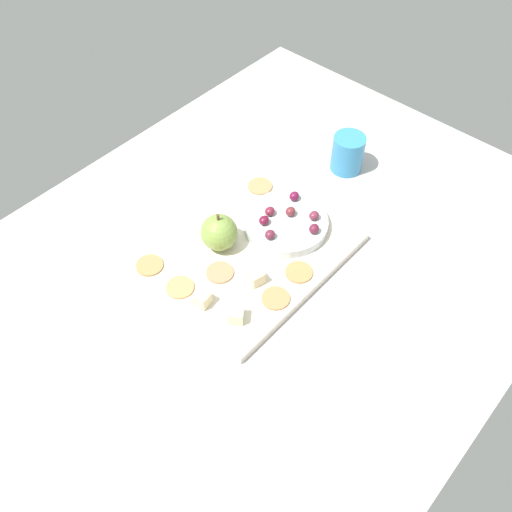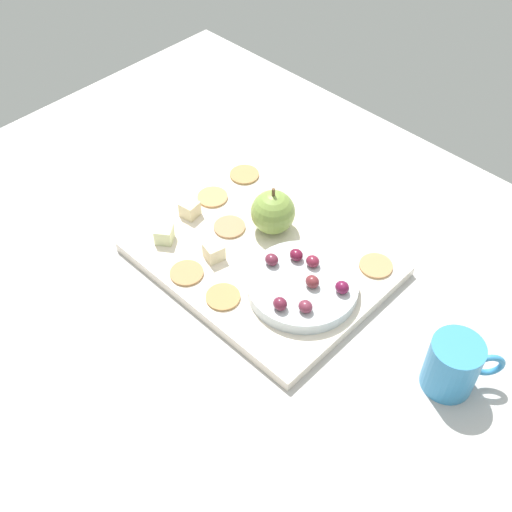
{
  "view_description": "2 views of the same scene",
  "coord_description": "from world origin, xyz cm",
  "px_view_note": "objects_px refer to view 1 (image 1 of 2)",
  "views": [
    {
      "loc": [
        -47.48,
        -41.24,
        82.1
      ],
      "look_at": [
        -1.83,
        -0.38,
        7.11
      ],
      "focal_mm": 39.39,
      "sensor_mm": 36.0,
      "label": 1
    },
    {
      "loc": [
        44.02,
        -44.13,
        73.5
      ],
      "look_at": [
        1.5,
        -0.48,
        7.92
      ],
      "focal_mm": 45.14,
      "sensor_mm": 36.0,
      "label": 2
    }
  ],
  "objects_px": {
    "grape_0": "(314,216)",
    "apple_whole": "(219,232)",
    "cheese_cube_0": "(256,277)",
    "cup": "(348,153)",
    "grape_6": "(264,220)",
    "serving_dish": "(286,223)",
    "grape_2": "(270,211)",
    "cheese_cube_2": "(236,315)",
    "platter": "(253,252)",
    "cheese_cube_1": "(202,299)",
    "cracker_1": "(150,265)",
    "grape_5": "(294,196)",
    "grape_4": "(291,211)",
    "cracker_0": "(180,287)",
    "grape_1": "(270,235)",
    "cracker_3": "(299,272)",
    "cracker_4": "(276,298)",
    "grape_3": "(314,229)",
    "cracker_2": "(260,186)",
    "cracker_5": "(220,273)"
  },
  "relations": [
    {
      "from": "grape_1",
      "to": "grape_5",
      "type": "relative_size",
      "value": 1.0
    },
    {
      "from": "cracker_2",
      "to": "cup",
      "type": "distance_m",
      "value": 0.2
    },
    {
      "from": "grape_6",
      "to": "grape_0",
      "type": "bearing_deg",
      "value": -40.72
    },
    {
      "from": "cracker_1",
      "to": "cracker_3",
      "type": "xyz_separation_m",
      "value": [
        0.16,
        -0.2,
        0.0
      ]
    },
    {
      "from": "cracker_4",
      "to": "grape_0",
      "type": "bearing_deg",
      "value": 18.09
    },
    {
      "from": "grape_2",
      "to": "grape_4",
      "type": "relative_size",
      "value": 1.0
    },
    {
      "from": "grape_0",
      "to": "grape_6",
      "type": "relative_size",
      "value": 1.0
    },
    {
      "from": "grape_5",
      "to": "cracker_0",
      "type": "bearing_deg",
      "value": 175.72
    },
    {
      "from": "cracker_1",
      "to": "cracker_4",
      "type": "height_order",
      "value": "same"
    },
    {
      "from": "cheese_cube_2",
      "to": "grape_6",
      "type": "height_order",
      "value": "grape_6"
    },
    {
      "from": "cracker_1",
      "to": "grape_5",
      "type": "bearing_deg",
      "value": -18.76
    },
    {
      "from": "grape_2",
      "to": "grape_0",
      "type": "bearing_deg",
      "value": -55.86
    },
    {
      "from": "cracker_0",
      "to": "cracker_1",
      "type": "relative_size",
      "value": 1.0
    },
    {
      "from": "grape_2",
      "to": "cracker_0",
      "type": "bearing_deg",
      "value": 176.88
    },
    {
      "from": "cheese_cube_1",
      "to": "grape_4",
      "type": "bearing_deg",
      "value": 2.34
    },
    {
      "from": "cracker_0",
      "to": "grape_4",
      "type": "height_order",
      "value": "grape_4"
    },
    {
      "from": "cheese_cube_1",
      "to": "cracker_0",
      "type": "height_order",
      "value": "cheese_cube_1"
    },
    {
      "from": "cheese_cube_0",
      "to": "cheese_cube_2",
      "type": "relative_size",
      "value": 1.0
    },
    {
      "from": "cheese_cube_2",
      "to": "cup",
      "type": "distance_m",
      "value": 0.44
    },
    {
      "from": "grape_0",
      "to": "cheese_cube_1",
      "type": "bearing_deg",
      "value": 173.73
    },
    {
      "from": "cheese_cube_0",
      "to": "cup",
      "type": "relative_size",
      "value": 0.31
    },
    {
      "from": "cheese_cube_2",
      "to": "cracker_4",
      "type": "relative_size",
      "value": 0.52
    },
    {
      "from": "cracker_3",
      "to": "grape_4",
      "type": "relative_size",
      "value": 2.43
    },
    {
      "from": "cracker_2",
      "to": "cracker_3",
      "type": "distance_m",
      "value": 0.23
    },
    {
      "from": "grape_0",
      "to": "grape_6",
      "type": "height_order",
      "value": "same"
    },
    {
      "from": "cracker_2",
      "to": "grape_5",
      "type": "relative_size",
      "value": 2.43
    },
    {
      "from": "cheese_cube_1",
      "to": "grape_1",
      "type": "xyz_separation_m",
      "value": [
        0.17,
        0.0,
        0.01
      ]
    },
    {
      "from": "grape_3",
      "to": "grape_0",
      "type": "bearing_deg",
      "value": 37.85
    },
    {
      "from": "cracker_3",
      "to": "cracker_5",
      "type": "height_order",
      "value": "same"
    },
    {
      "from": "grape_5",
      "to": "cheese_cube_0",
      "type": "bearing_deg",
      "value": -160.21
    },
    {
      "from": "cheese_cube_2",
      "to": "grape_6",
      "type": "relative_size",
      "value": 1.27
    },
    {
      "from": "cheese_cube_0",
      "to": "grape_2",
      "type": "distance_m",
      "value": 0.14
    },
    {
      "from": "cracker_0",
      "to": "grape_1",
      "type": "xyz_separation_m",
      "value": [
        0.18,
        -0.05,
        0.03
      ]
    },
    {
      "from": "grape_5",
      "to": "cheese_cube_2",
      "type": "bearing_deg",
      "value": -160.36
    },
    {
      "from": "cracker_5",
      "to": "grape_0",
      "type": "xyz_separation_m",
      "value": [
        0.2,
        -0.05,
        0.02
      ]
    },
    {
      "from": "cheese_cube_0",
      "to": "cracker_3",
      "type": "distance_m",
      "value": 0.08
    },
    {
      "from": "serving_dish",
      "to": "grape_1",
      "type": "height_order",
      "value": "grape_1"
    },
    {
      "from": "platter",
      "to": "cheese_cube_1",
      "type": "height_order",
      "value": "cheese_cube_1"
    },
    {
      "from": "cracker_2",
      "to": "grape_1",
      "type": "height_order",
      "value": "grape_1"
    },
    {
      "from": "cheese_cube_1",
      "to": "grape_6",
      "type": "xyz_separation_m",
      "value": [
        0.19,
        0.03,
        0.01
      ]
    },
    {
      "from": "grape_6",
      "to": "serving_dish",
      "type": "bearing_deg",
      "value": -35.74
    },
    {
      "from": "cracker_4",
      "to": "grape_3",
      "type": "relative_size",
      "value": 2.43
    },
    {
      "from": "grape_0",
      "to": "apple_whole",
      "type": "bearing_deg",
      "value": 147.14
    },
    {
      "from": "serving_dish",
      "to": "cracker_1",
      "type": "bearing_deg",
      "value": 152.92
    },
    {
      "from": "cheese_cube_0",
      "to": "cracker_5",
      "type": "distance_m",
      "value": 0.07
    },
    {
      "from": "apple_whole",
      "to": "cheese_cube_0",
      "type": "height_order",
      "value": "apple_whole"
    },
    {
      "from": "cracker_2",
      "to": "cup",
      "type": "relative_size",
      "value": 0.59
    },
    {
      "from": "grape_2",
      "to": "grape_6",
      "type": "bearing_deg",
      "value": -163.95
    },
    {
      "from": "cheese_cube_1",
      "to": "platter",
      "type": "bearing_deg",
      "value": 6.81
    },
    {
      "from": "cheese_cube_2",
      "to": "grape_4",
      "type": "xyz_separation_m",
      "value": [
        0.23,
        0.07,
        0.01
      ]
    }
  ]
}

